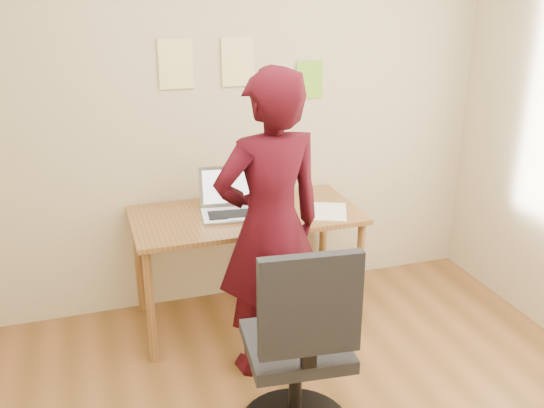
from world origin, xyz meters
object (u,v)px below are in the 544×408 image
object	(u,v)px
laptop	(231,205)
desk	(246,226)
phone	(279,221)
office_chair	(299,360)
person	(270,228)

from	to	relation	value
laptop	desk	bearing A→B (deg)	-12.22
desk	phone	bearing A→B (deg)	-53.82
phone	desk	bearing A→B (deg)	92.40
desk	laptop	bearing A→B (deg)	161.35
phone	office_chair	world-z (taller)	office_chair
desk	office_chair	size ratio (longest dim) A/B	1.32
desk	laptop	world-z (taller)	laptop
desk	laptop	distance (m)	0.17
office_chair	phone	bearing A→B (deg)	82.99
person	laptop	bearing A→B (deg)	-90.19
laptop	office_chair	xyz separation A→B (m)	(0.02, -1.19, -0.34)
laptop	office_chair	world-z (taller)	office_chair
desk	person	size ratio (longest dim) A/B	0.82
laptop	office_chair	bearing A→B (deg)	-82.81
desk	person	world-z (taller)	person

